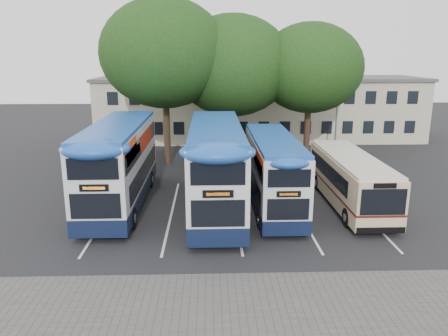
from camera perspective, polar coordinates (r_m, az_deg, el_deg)
name	(u,v)px	position (r m, az deg, el deg)	size (l,w,h in m)	color
ground	(326,250)	(20.25, 13.17, -10.42)	(120.00, 120.00, 0.00)	black
paving_strip	(305,317)	(15.54, 10.59, -18.53)	(40.00, 6.00, 0.01)	#595654
bay_lines	(235,212)	(24.23, 1.47, -5.74)	(14.12, 11.00, 0.01)	silver
depot_building	(259,107)	(45.26, 4.63, 7.90)	(32.40, 8.40, 6.20)	#B1A58F
lamp_post	(338,94)	(39.39, 14.68, 9.30)	(0.25, 1.05, 9.06)	gray
tree_left	(164,53)	(33.98, -7.79, 14.61)	(9.60, 9.60, 12.58)	black
tree_mid	(233,66)	(35.24, 1.16, 13.20)	(9.33, 9.33, 11.53)	black
tree_right	(310,68)	(35.68, 11.17, 12.68)	(8.26, 8.26, 10.90)	black
bus_dd_left	(120,160)	(25.47, -13.47, 0.97)	(2.74, 11.31, 4.71)	#0D1732
bus_dd_mid	(216,163)	(23.89, -1.08, 0.60)	(2.79, 11.52, 4.80)	#0D1732
bus_dd_right	(273,169)	(24.55, 6.43, -0.12)	(2.35, 9.70, 4.04)	#0D1732
bus_single	(350,177)	(25.95, 16.10, -1.13)	(2.47, 9.72, 2.90)	#CEB689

